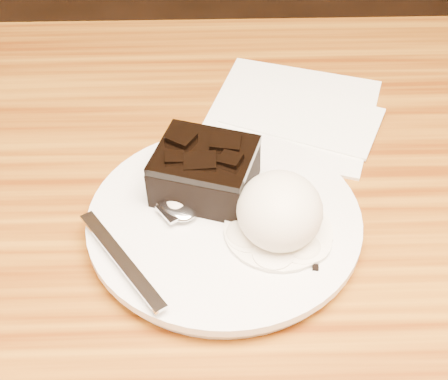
{
  "coord_description": "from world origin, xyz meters",
  "views": [
    {
      "loc": [
        0.01,
        -0.36,
        1.17
      ],
      "look_at": [
        0.03,
        0.04,
        0.79
      ],
      "focal_mm": 53.12,
      "sensor_mm": 36.0,
      "label": 1
    }
  ],
  "objects_px": {
    "plate": "(224,224)",
    "brownie": "(205,174)",
    "ice_cream_scoop": "(280,211)",
    "napkin": "(292,112)",
    "spoon": "(177,206)"
  },
  "relations": [
    {
      "from": "spoon",
      "to": "napkin",
      "type": "xyz_separation_m",
      "value": [
        0.12,
        0.16,
        -0.02
      ]
    },
    {
      "from": "brownie",
      "to": "napkin",
      "type": "height_order",
      "value": "brownie"
    },
    {
      "from": "ice_cream_scoop",
      "to": "brownie",
      "type": "bearing_deg",
      "value": 138.5
    },
    {
      "from": "spoon",
      "to": "plate",
      "type": "bearing_deg",
      "value": -45.02
    },
    {
      "from": "brownie",
      "to": "napkin",
      "type": "relative_size",
      "value": 0.49
    },
    {
      "from": "brownie",
      "to": "napkin",
      "type": "distance_m",
      "value": 0.17
    },
    {
      "from": "plate",
      "to": "ice_cream_scoop",
      "type": "height_order",
      "value": "ice_cream_scoop"
    },
    {
      "from": "spoon",
      "to": "ice_cream_scoop",
      "type": "bearing_deg",
      "value": -52.37
    },
    {
      "from": "plate",
      "to": "brownie",
      "type": "height_order",
      "value": "brownie"
    },
    {
      "from": "brownie",
      "to": "spoon",
      "type": "relative_size",
      "value": 0.46
    },
    {
      "from": "brownie",
      "to": "ice_cream_scoop",
      "type": "bearing_deg",
      "value": -41.5
    },
    {
      "from": "plate",
      "to": "napkin",
      "type": "height_order",
      "value": "plate"
    },
    {
      "from": "plate",
      "to": "ice_cream_scoop",
      "type": "bearing_deg",
      "value": -24.56
    },
    {
      "from": "plate",
      "to": "brownie",
      "type": "bearing_deg",
      "value": 115.77
    },
    {
      "from": "brownie",
      "to": "ice_cream_scoop",
      "type": "relative_size",
      "value": 1.09
    }
  ]
}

